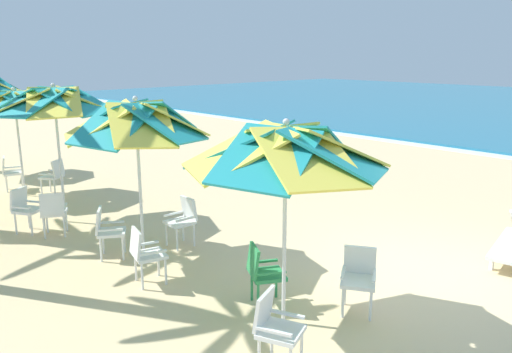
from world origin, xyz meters
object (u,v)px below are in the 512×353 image
at_px(plastic_chair_3, 107,229).
at_px(beach_umbrella_3, 15,102).
at_px(plastic_chair_7, 25,207).
at_px(plastic_chair_5, 183,218).
at_px(plastic_chair_6, 54,211).
at_px(plastic_chair_1, 263,271).
at_px(plastic_chair_4, 145,252).
at_px(plastic_chair_8, 10,171).
at_px(plastic_chair_9, 54,175).
at_px(beach_umbrella_2, 54,101).
at_px(beach_umbrella_0, 286,149).
at_px(beach_umbrella_1, 136,122).
at_px(plastic_chair_2, 359,275).
at_px(plastic_chair_0, 275,326).

xyz_separation_m(plastic_chair_3, beach_umbrella_3, (-4.91, 0.33, 1.74)).
bearing_deg(beach_umbrella_3, plastic_chair_7, -18.12).
relative_size(plastic_chair_5, plastic_chair_6, 1.00).
xyz_separation_m(plastic_chair_1, plastic_chair_4, (-1.66, -0.80, 0.00)).
distance_m(plastic_chair_8, plastic_chair_9, 1.30).
relative_size(plastic_chair_6, plastic_chair_7, 1.00).
height_order(beach_umbrella_2, plastic_chair_8, beach_umbrella_2).
distance_m(plastic_chair_7, plastic_chair_9, 2.69).
height_order(plastic_chair_5, plastic_chair_7, same).
distance_m(beach_umbrella_0, beach_umbrella_1, 3.02).
xyz_separation_m(plastic_chair_4, beach_umbrella_3, (-6.21, 0.41, 1.74)).
height_order(plastic_chair_4, beach_umbrella_3, beach_umbrella_3).
bearing_deg(plastic_chair_5, beach_umbrella_1, -85.41).
bearing_deg(plastic_chair_7, beach_umbrella_3, 161.88).
xyz_separation_m(plastic_chair_3, plastic_chair_9, (-4.48, 0.91, 0.00)).
height_order(plastic_chair_6, plastic_chair_9, same).
xyz_separation_m(plastic_chair_6, plastic_chair_9, (-2.86, 1.15, 0.00)).
bearing_deg(beach_umbrella_2, plastic_chair_9, 162.72).
height_order(beach_umbrella_2, plastic_chair_7, beach_umbrella_2).
relative_size(beach_umbrella_0, plastic_chair_6, 3.01).
distance_m(plastic_chair_3, beach_umbrella_3, 5.22).
bearing_deg(beach_umbrella_3, plastic_chair_6, -10.01).
bearing_deg(plastic_chair_3, plastic_chair_2, 21.61).
distance_m(plastic_chair_0, beach_umbrella_3, 9.15).
distance_m(plastic_chair_0, plastic_chair_1, 1.40).
bearing_deg(plastic_chair_2, plastic_chair_9, -175.59).
distance_m(plastic_chair_1, plastic_chair_4, 1.85).
height_order(beach_umbrella_1, plastic_chair_9, beach_umbrella_1).
xyz_separation_m(beach_umbrella_1, plastic_chair_5, (-0.07, 0.86, -1.80)).
bearing_deg(plastic_chair_4, plastic_chair_0, -1.46).
bearing_deg(beach_umbrella_1, beach_umbrella_0, 4.26).
bearing_deg(plastic_chair_3, plastic_chair_8, 177.25).
bearing_deg(beach_umbrella_3, plastic_chair_4, -3.74).
bearing_deg(plastic_chair_6, plastic_chair_8, 172.64).
distance_m(plastic_chair_2, plastic_chair_8, 9.64).
bearing_deg(beach_umbrella_1, plastic_chair_5, 94.59).
xyz_separation_m(plastic_chair_2, plastic_chair_6, (-5.55, -1.80, 0.00)).
xyz_separation_m(plastic_chair_5, plastic_chair_8, (-6.02, -0.97, 0.00)).
bearing_deg(plastic_chair_5, beach_umbrella_0, -11.64).
distance_m(beach_umbrella_0, plastic_chair_1, 1.82).
bearing_deg(plastic_chair_6, beach_umbrella_0, 9.56).
xyz_separation_m(plastic_chair_3, plastic_chair_4, (1.31, -0.07, 0.00)).
relative_size(plastic_chair_0, beach_umbrella_2, 0.31).
height_order(plastic_chair_5, plastic_chair_8, same).
xyz_separation_m(plastic_chair_7, plastic_chair_9, (-2.26, 1.45, 0.00)).
bearing_deg(beach_umbrella_2, plastic_chair_7, -82.77).
bearing_deg(plastic_chair_2, plastic_chair_4, -148.16).
bearing_deg(beach_umbrella_3, plastic_chair_8, -174.95).
xyz_separation_m(beach_umbrella_0, plastic_chair_0, (0.59, -0.75, -1.75)).
relative_size(beach_umbrella_0, plastic_chair_4, 3.01).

